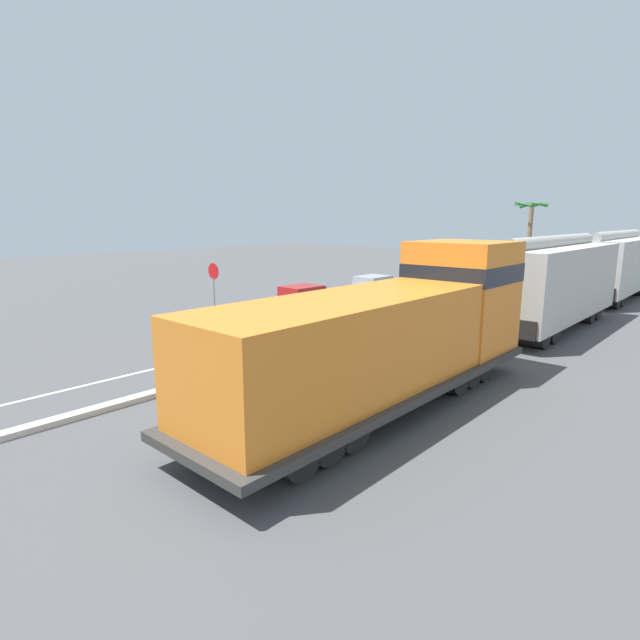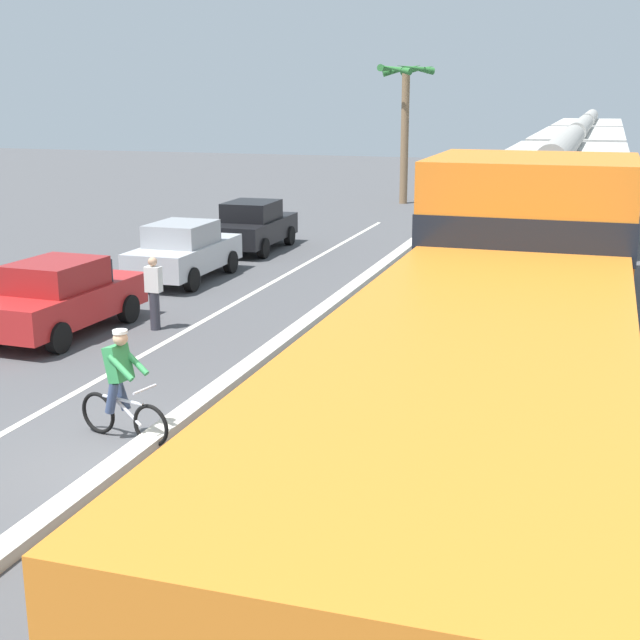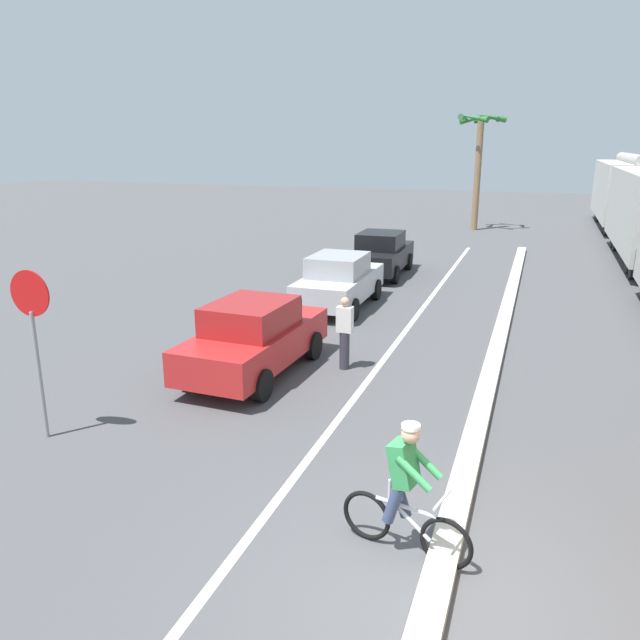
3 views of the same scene
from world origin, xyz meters
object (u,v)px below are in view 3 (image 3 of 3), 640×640
at_px(palm_tree_near, 480,142).
at_px(pedestrian_by_cars, 345,332).
at_px(parked_car_red, 254,337).
at_px(parked_car_black, 381,253).
at_px(cyclist, 405,493).
at_px(hopper_car_trailing, 626,191).
at_px(parked_car_silver, 339,281).
at_px(stop_sign, 33,322).

bearing_deg(palm_tree_near, pedestrian_by_cars, -90.57).
bearing_deg(parked_car_red, palm_tree_near, 85.48).
xyz_separation_m(palm_tree_near, pedestrian_by_cars, (-0.24, -23.98, -3.96)).
bearing_deg(palm_tree_near, parked_car_red, -94.52).
height_order(parked_car_black, cyclist, cyclist).
bearing_deg(pedestrian_by_cars, parked_car_red, -152.04).
bearing_deg(parked_car_black, parked_car_red, -90.08).
bearing_deg(hopper_car_trailing, parked_car_silver, -113.64).
bearing_deg(pedestrian_by_cars, hopper_car_trailing, 73.49).
xyz_separation_m(parked_car_red, palm_tree_near, (1.97, 24.90, 3.99)).
height_order(parked_car_red, stop_sign, stop_sign).
height_order(parked_car_red, parked_car_silver, same).
bearing_deg(palm_tree_near, parked_car_black, -97.99).
height_order(parked_car_silver, pedestrian_by_cars, same).
relative_size(parked_car_black, palm_tree_near, 0.66).
bearing_deg(parked_car_black, parked_car_silver, -90.24).
xyz_separation_m(cyclist, stop_sign, (-6.35, 1.05, 1.21)).
xyz_separation_m(parked_car_silver, palm_tree_near, (1.98, 18.97, 3.99)).
height_order(cyclist, pedestrian_by_cars, cyclist).
relative_size(parked_car_black, stop_sign, 1.47).
distance_m(hopper_car_trailing, parked_car_black, 20.37).
relative_size(parked_car_black, pedestrian_by_cars, 2.62).
height_order(hopper_car_trailing, stop_sign, hopper_car_trailing).
distance_m(parked_car_red, palm_tree_near, 25.29).
distance_m(parked_car_black, stop_sign, 15.07).
bearing_deg(parked_car_black, stop_sign, -97.85).
distance_m(parked_car_black, palm_tree_near, 14.62).
relative_size(parked_car_silver, pedestrian_by_cars, 2.60).
bearing_deg(stop_sign, hopper_car_trailing, 69.80).
xyz_separation_m(parked_car_red, pedestrian_by_cars, (1.73, 0.92, 0.03)).
xyz_separation_m(parked_car_black, stop_sign, (-2.05, -14.88, 1.21)).
bearing_deg(stop_sign, pedestrian_by_cars, 52.06).
xyz_separation_m(cyclist, pedestrian_by_cars, (-2.58, 5.88, 0.03)).
xyz_separation_m(hopper_car_trailing, parked_car_silver, (-9.97, -22.77, -1.26)).
height_order(cyclist, stop_sign, stop_sign).
distance_m(parked_car_red, parked_car_silver, 5.93).
relative_size(parked_car_red, palm_tree_near, 0.67).
xyz_separation_m(hopper_car_trailing, stop_sign, (-12.00, -32.61, -0.05)).
relative_size(hopper_car_trailing, pedestrian_by_cars, 6.54).
distance_m(hopper_car_trailing, pedestrian_by_cars, 29.00).
height_order(parked_car_black, stop_sign, stop_sign).
bearing_deg(parked_car_silver, palm_tree_near, 84.05).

